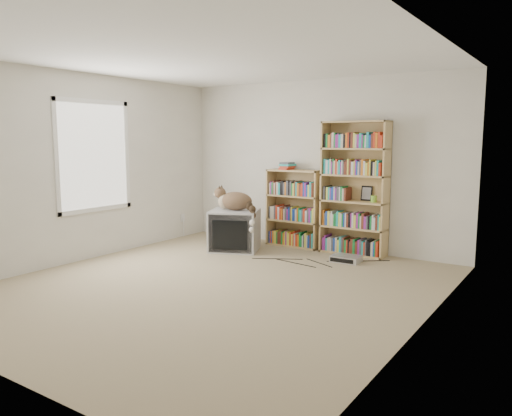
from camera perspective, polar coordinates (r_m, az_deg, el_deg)
The scene contains 16 objects.
floor at distance 5.66m, azimuth -4.66°, elevation -8.89°, with size 4.50×5.00×0.01m, color tan.
wall_back at distance 7.54m, azimuth 7.14°, elevation 4.94°, with size 4.50×0.02×2.50m, color beige.
wall_left at distance 7.05m, azimuth -19.31°, elevation 4.36°, with size 0.02×5.00×2.50m, color beige.
wall_right at distance 4.40m, azimuth 18.82°, elevation 2.52°, with size 0.02×5.00×2.50m, color beige.
ceiling at distance 5.49m, azimuth -4.96°, elevation 16.99°, with size 4.50×5.00×0.02m, color white.
window at distance 7.16m, azimuth -18.03°, elevation 5.66°, with size 0.02×1.22×1.52m, color white.
crt_tv at distance 7.37m, azimuth -2.45°, elevation -2.55°, with size 0.87×0.84×0.60m.
cat at distance 7.27m, azimuth -2.09°, elevation 0.49°, with size 0.81×0.51×0.59m.
bookcase_tall at distance 7.17m, azimuth 11.23°, elevation 1.82°, with size 0.94×0.30×1.88m.
bookcase_short at distance 7.64m, azimuth 4.48°, elevation -0.39°, with size 0.85×0.30×1.17m.
book_stack at distance 7.60m, azimuth 3.59°, elevation 4.83°, with size 0.20×0.26×0.11m, color red.
green_mug at distance 7.06m, azimuth 13.34°, elevation 1.03°, with size 0.08×0.08×0.09m, color #82C839.
framed_print at distance 7.20m, azimuth 12.55°, elevation 1.65°, with size 0.16×0.01×0.21m, color black.
dvd_player at distance 6.81m, azimuth 10.26°, elevation -5.72°, with size 0.38×0.27×0.09m, color silver.
wall_outlet at distance 8.45m, azimuth -8.38°, elevation -1.11°, with size 0.01×0.08×0.13m, color silver.
floor_cables at distance 6.82m, azimuth 6.83°, elevation -5.97°, with size 1.20×0.70×0.01m, color black, non-canonical shape.
Camera 1 is at (3.37, -4.24, 1.63)m, focal length 35.00 mm.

